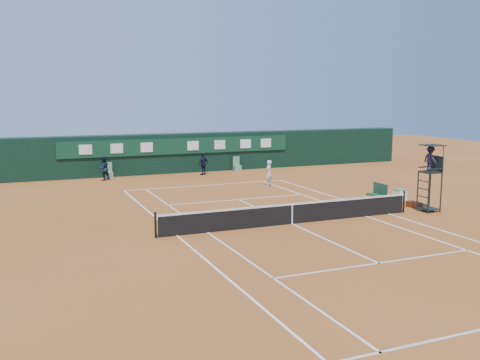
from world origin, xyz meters
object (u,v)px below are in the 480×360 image
object	(u,v)px
tennis_net	(292,213)
player	(268,173)
player_bench	(378,192)
cooler	(400,195)
umpire_chair	(431,164)

from	to	relation	value
tennis_net	player	xyz separation A→B (m)	(3.60, 9.93, 0.35)
player_bench	cooler	bearing A→B (deg)	7.13
player_bench	cooler	world-z (taller)	player_bench
tennis_net	cooler	distance (m)	8.82
tennis_net	player_bench	distance (m)	7.17
player_bench	player	bearing A→B (deg)	112.80
umpire_chair	player_bench	distance (m)	3.51
player_bench	player	xyz separation A→B (m)	(-3.12, 7.42, 0.26)
tennis_net	umpire_chair	size ratio (longest dim) A/B	3.77
umpire_chair	cooler	size ratio (longest dim) A/B	5.30
umpire_chair	cooler	world-z (taller)	umpire_chair
player	tennis_net	bearing A→B (deg)	28.11
tennis_net	player	size ratio (longest dim) A/B	7.51
cooler	player	size ratio (longest dim) A/B	0.38
umpire_chair	player_bench	xyz separation A→B (m)	(-1.02, 2.79, -1.86)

